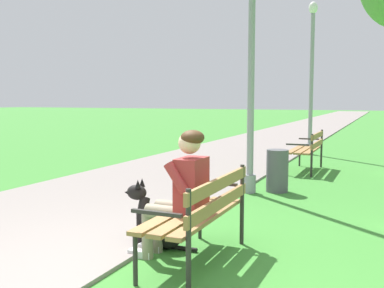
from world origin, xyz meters
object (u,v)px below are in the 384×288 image
Objects in this scene: lamp_post_near at (251,43)px; dog_black at (157,223)px; person_seated_on_near_bench at (181,190)px; park_bench_near at (201,209)px; lamp_post_mid at (311,77)px; litter_bin at (277,171)px; park_bench_mid at (308,147)px.

dog_black is at bearing -91.90° from lamp_post_near.
park_bench_near is at bearing -1.33° from person_seated_on_near_bench.
park_bench_near is 9.03m from lamp_post_mid.
lamp_post_mid is at bearing 89.37° from lamp_post_near.
litter_bin is (0.33, -5.34, -1.79)m from lamp_post_mid.
park_bench_mid is 5.88m from person_seated_on_near_bench.
lamp_post_mid is 5.90× the size of litter_bin.
lamp_post_mid is 5.64m from litter_bin.
person_seated_on_near_bench reaches higher than park_bench_near.
lamp_post_near reaches higher than dog_black.
park_bench_near is 0.32× the size of lamp_post_near.
park_bench_near reaches higher than litter_bin.
park_bench_mid is at bearing 79.08° from lamp_post_near.
person_seated_on_near_bench is (-0.22, -5.87, 0.17)m from park_bench_mid.
dog_black is (-0.59, 0.23, -0.25)m from park_bench_near.
park_bench_mid is 1.20× the size of person_seated_on_near_bench.
dog_black is at bearing 148.97° from person_seated_on_near_bench.
lamp_post_near is at bearing 88.10° from dog_black.
park_bench_near is 1.80× the size of dog_black.
lamp_post_near is at bearing 98.53° from park_bench_near.
person_seated_on_near_bench is at bearing -31.03° from dog_black.
lamp_post_near is at bearing -145.64° from litter_bin.
park_bench_near is at bearing -87.24° from lamp_post_mid.
person_seated_on_near_bench reaches higher than litter_bin.
person_seated_on_near_bench is 0.30× the size of lamp_post_mid.
park_bench_near is 0.68m from dog_black.
litter_bin is at bearing -86.47° from lamp_post_mid.
park_bench_near is at bearing -21.71° from dog_black.
lamp_post_near is (0.10, 3.03, 2.15)m from dog_black.
park_bench_near is at bearing -90.15° from park_bench_mid.
dog_black is at bearing -91.07° from lamp_post_mid.
litter_bin is at bearing 81.52° from dog_black.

